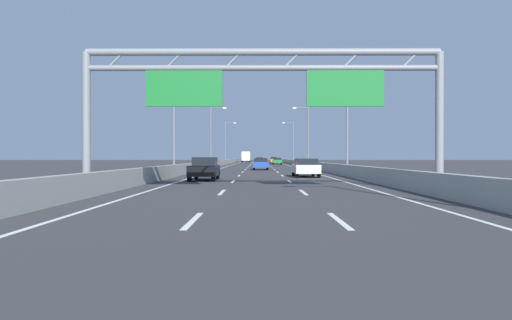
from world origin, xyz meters
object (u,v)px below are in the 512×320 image
blue_car (261,164)px  silver_car (260,160)px  orange_car (274,160)px  streetlamp_left_far (212,133)px  streetlamp_right_distant (292,140)px  streetlamp_left_mid (177,114)px  streetlamp_right_far (307,133)px  black_car (205,169)px  streetlamp_left_distant (226,140)px  sign_gantry (263,84)px  red_car (261,162)px  box_truck (246,156)px  white_car (306,167)px  streetlamp_right_mid (345,114)px  green_car (277,161)px

blue_car → silver_car: bearing=90.0°
orange_car → streetlamp_left_far: bearing=-106.2°
streetlamp_right_distant → streetlamp_left_mid: bearing=-103.3°
streetlamp_right_far → black_car: streetlamp_right_far is taller
streetlamp_left_distant → black_car: streetlamp_left_distant is taller
streetlamp_left_far → silver_car: bearing=80.4°
sign_gantry → red_car: (0.18, 54.25, -4.07)m
sign_gantry → box_truck: 116.43m
streetlamp_left_far → box_truck: bearing=86.8°
white_car → black_car: bearing=-143.8°
streetlamp_left_mid → streetlamp_right_far: (14.93, 31.57, 0.00)m
streetlamp_left_far → red_car: 9.23m
streetlamp_right_far → red_car: size_ratio=2.27×
sign_gantry → streetlamp_right_mid: streetlamp_right_mid is taller
red_car → orange_car: bearing=84.7°
green_car → streetlamp_left_mid: bearing=-101.5°
silver_car → streetlamp_left_mid: bearing=-95.7°
white_car → orange_car: bearing=90.0°
red_car → white_car: bearing=-85.0°
streetlamp_left_far → blue_car: streetlamp_left_far is taller
green_car → black_car: size_ratio=1.03×
blue_car → streetlamp_left_distant: bearing=98.8°
sign_gantry → green_car: sign_gantry is taller
green_car → red_car: (-3.53, -21.15, 0.01)m
streetlamp_right_far → orange_car: streetlamp_right_far is taller
streetlamp_right_distant → orange_car: bearing=122.7°
streetlamp_left_mid → streetlamp_right_far: 34.92m
green_car → streetlamp_right_mid: bearing=-86.1°
streetlamp_left_mid → box_truck: (3.62, 95.82, -3.70)m
silver_car → orange_car: bearing=-64.5°
streetlamp_left_mid → box_truck: 95.96m
sign_gantry → streetlamp_left_mid: 21.83m
streetlamp_left_far → streetlamp_right_distant: (14.93, 31.57, 0.00)m
streetlamp_left_mid → streetlamp_left_far: same height
streetlamp_left_distant → blue_car: (7.55, -48.52, -4.66)m
sign_gantry → streetlamp_right_far: size_ratio=1.68×
streetlamp_left_distant → red_car: bearing=-75.4°
streetlamp_right_distant → green_car: (-3.73, -8.24, -4.67)m
red_car → blue_car: bearing=-90.3°
streetlamp_left_far → streetlamp_right_distant: bearing=64.7°
sign_gantry → streetlamp_left_far: 52.61m
silver_car → box_truck: bearing=101.5°
silver_car → red_car: (0.09, -42.66, -0.04)m
streetlamp_right_mid → streetlamp_right_far: size_ratio=1.00×
sign_gantry → black_car: sign_gantry is taller
streetlamp_right_far → red_car: streetlamp_right_far is taller
blue_car → streetlamp_right_far: bearing=66.5°
orange_car → box_truck: bearing=105.5°
green_car → silver_car: bearing=99.6°
sign_gantry → silver_car: size_ratio=3.69×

